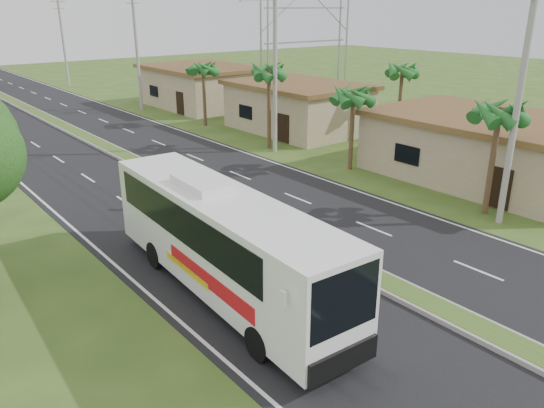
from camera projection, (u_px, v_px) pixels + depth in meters
ground at (419, 302)px, 17.36m from camera, size 180.00×180.00×0.00m
road_asphalt at (145, 167)px, 31.98m from camera, size 14.00×160.00×0.02m
median_strip at (145, 166)px, 31.95m from camera, size 1.20×160.00×0.18m
lane_edge_left at (29, 190)px, 28.05m from camera, size 0.12×160.00×0.01m
lane_edge_right at (236, 150)px, 35.91m from camera, size 0.12×160.00×0.01m
shop_near at (488, 147)px, 29.34m from camera, size 8.60×12.60×3.52m
shop_mid at (298, 106)px, 41.01m from camera, size 7.60×10.60×3.67m
shop_far at (202, 86)px, 51.21m from camera, size 8.60×11.60×3.82m
palm_verge_a at (499, 113)px, 23.18m from camera, size 2.40×2.40×5.45m
palm_verge_b at (354, 96)px, 30.13m from camera, size 2.40×2.40×5.05m
palm_verge_c at (269, 72)px, 34.62m from camera, size 2.40×2.40×5.85m
palm_verge_d at (203, 68)px, 41.70m from camera, size 2.40×2.40×5.25m
palm_behind_shop at (402, 71)px, 36.87m from camera, size 2.40×2.40×5.65m
utility_pole_a at (519, 95)px, 21.83m from camera, size 1.60×0.28×11.00m
utility_pole_b at (275, 55)px, 33.30m from camera, size 3.20×0.28×12.00m
utility_pole_c at (137, 47)px, 48.14m from camera, size 1.60×0.28×11.00m
utility_pole_d at (63, 40)px, 62.85m from camera, size 1.60×0.28×10.50m
billboard_lattice at (306, 33)px, 49.81m from camera, size 10.18×1.18×12.07m
coach_bus_main at (222, 236)px, 17.29m from camera, size 3.03×11.70×3.75m
motorcyclist at (177, 193)px, 25.15m from camera, size 1.59×0.62×2.18m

